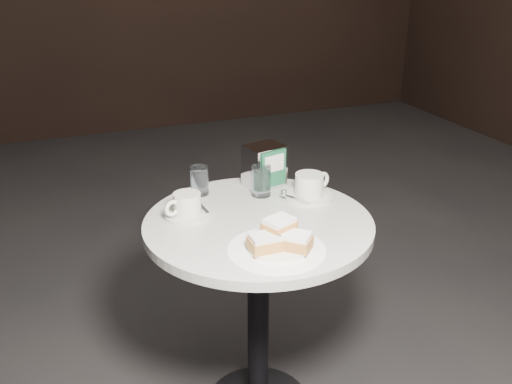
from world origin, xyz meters
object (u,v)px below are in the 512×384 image
object	(u,v)px
coffee_cup_left	(187,206)
cafe_table	(258,276)
beignet_plate	(279,240)
coffee_cup_right	(309,188)
water_glass_left	(199,181)
napkin_dispenser	(265,166)
water_glass_right	(261,181)

from	to	relation	value
coffee_cup_left	cafe_table	bearing A→B (deg)	-48.77
beignet_plate	coffee_cup_right	size ratio (longest dim) A/B	1.05
water_glass_left	napkin_dispenser	world-z (taller)	napkin_dispenser
beignet_plate	water_glass_left	size ratio (longest dim) A/B	2.18
beignet_plate	napkin_dispenser	xyz separation A→B (m)	(0.13, 0.43, 0.04)
beignet_plate	water_glass_left	distance (m)	0.46
coffee_cup_left	water_glass_right	distance (m)	0.28
beignet_plate	coffee_cup_left	bearing A→B (deg)	121.21
beignet_plate	water_glass_right	bearing A→B (deg)	75.82
water_glass_right	napkin_dispenser	bearing A→B (deg)	59.96
water_glass_right	napkin_dispenser	size ratio (longest dim) A/B	0.70
cafe_table	water_glass_right	bearing A→B (deg)	65.71
coffee_cup_left	water_glass_left	bearing A→B (deg)	40.72
beignet_plate	water_glass_left	bearing A→B (deg)	102.03
cafe_table	water_glass_right	distance (m)	0.31
napkin_dispenser	water_glass_right	bearing A→B (deg)	-134.83
coffee_cup_right	napkin_dispenser	world-z (taller)	napkin_dispenser
cafe_table	water_glass_left	xyz separation A→B (m)	(-0.11, 0.26, 0.25)
water_glass_right	coffee_cup_right	bearing A→B (deg)	-29.00
coffee_cup_left	napkin_dispenser	size ratio (longest dim) A/B	1.27
water_glass_left	coffee_cup_right	bearing A→B (deg)	-26.26
water_glass_left	water_glass_right	distance (m)	0.21
water_glass_right	beignet_plate	bearing A→B (deg)	-104.18
coffee_cup_left	coffee_cup_right	world-z (taller)	coffee_cup_right
cafe_table	coffee_cup_right	distance (m)	0.33
coffee_cup_left	water_glass_left	size ratio (longest dim) A/B	1.91
cafe_table	coffee_cup_right	size ratio (longest dim) A/B	3.69
cafe_table	water_glass_left	world-z (taller)	water_glass_left
cafe_table	coffee_cup_left	size ratio (longest dim) A/B	4.00
water_glass_left	water_glass_right	xyz separation A→B (m)	(0.19, -0.08, 0.00)
cafe_table	napkin_dispenser	world-z (taller)	napkin_dispenser
cafe_table	coffee_cup_left	xyz separation A→B (m)	(-0.19, 0.11, 0.23)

